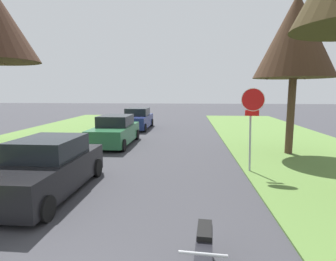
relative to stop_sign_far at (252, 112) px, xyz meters
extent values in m
cylinder|color=#9EA0A5|center=(0.00, 0.12, -1.02)|extent=(0.07, 0.33, 2.24)
cylinder|color=white|center=(0.00, -0.05, 0.42)|extent=(0.81, 0.16, 0.80)
cylinder|color=red|center=(0.00, -0.05, 0.42)|extent=(0.77, 0.17, 0.76)
cube|color=red|center=(0.00, 0.01, -0.05)|extent=(0.48, 0.08, 0.20)
cylinder|color=#4D3828|center=(2.40, 3.01, -0.43)|extent=(0.33, 0.33, 3.42)
cone|color=#3E2A1C|center=(2.40, 3.01, 3.09)|extent=(3.48, 3.48, 3.62)
cylinder|color=#4D3828|center=(2.86, 2.84, 1.81)|extent=(0.51, 1.07, 1.15)
cylinder|color=#4D3828|center=(2.77, 3.08, 1.78)|extent=(0.31, 0.87, 1.08)
cylinder|color=#4D3828|center=(1.95, 3.66, 1.84)|extent=(1.45, 1.08, 1.23)
cylinder|color=#4E3429|center=(-9.32, 0.54, 2.29)|extent=(0.84, 1.22, 1.06)
cube|color=black|center=(-6.23, -2.55, -1.60)|extent=(1.89, 4.43, 0.85)
cube|color=black|center=(-6.23, -2.33, -0.89)|extent=(1.63, 2.05, 0.56)
cylinder|color=black|center=(-5.39, -4.21, -1.89)|extent=(0.21, 0.60, 0.60)
cylinder|color=black|center=(-5.34, -0.91, -1.89)|extent=(0.21, 0.60, 0.60)
cylinder|color=black|center=(-7.08, -0.89, -1.89)|extent=(0.21, 0.60, 0.60)
cube|color=#28663D|center=(-6.20, 4.65, -1.60)|extent=(1.89, 4.43, 0.85)
cube|color=black|center=(-6.20, 4.87, -0.89)|extent=(1.63, 2.05, 0.56)
cylinder|color=black|center=(-5.36, 2.98, -1.89)|extent=(0.21, 0.60, 0.60)
cylinder|color=black|center=(-7.10, 3.01, -1.89)|extent=(0.21, 0.60, 0.60)
cylinder|color=black|center=(-5.31, 6.28, -1.89)|extent=(0.21, 0.60, 0.60)
cylinder|color=black|center=(-7.05, 6.31, -1.89)|extent=(0.21, 0.60, 0.60)
cube|color=navy|center=(-6.15, 10.92, -1.60)|extent=(1.89, 4.43, 0.85)
cube|color=black|center=(-6.14, 11.14, -0.89)|extent=(1.63, 2.05, 0.56)
cylinder|color=black|center=(-5.30, 9.26, -1.89)|extent=(0.21, 0.60, 0.60)
cylinder|color=black|center=(-7.04, 9.29, -1.89)|extent=(0.21, 0.60, 0.60)
cylinder|color=black|center=(-5.25, 12.56, -1.89)|extent=(0.21, 0.60, 0.60)
cylinder|color=black|center=(-6.99, 12.59, -1.89)|extent=(0.21, 0.60, 0.60)
cylinder|color=black|center=(-1.92, -5.37, -1.89)|extent=(0.15, 0.61, 0.60)
cube|color=black|center=(-1.98, -6.09, -1.61)|extent=(0.32, 1.03, 0.36)
cube|color=black|center=(-1.95, -5.84, -1.41)|extent=(0.27, 0.58, 0.12)
cylinder|color=#9EA0A5|center=(-2.03, -6.71, -1.24)|extent=(0.60, 0.09, 0.04)
camera|label=1|loc=(-2.22, -9.83, 0.74)|focal=29.46mm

